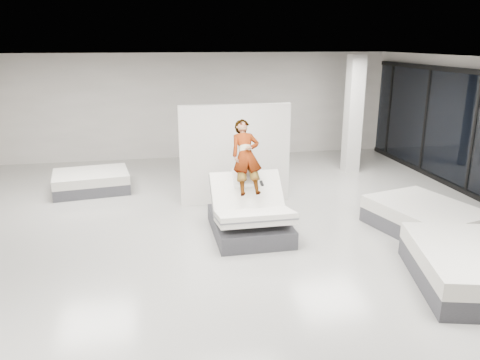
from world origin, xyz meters
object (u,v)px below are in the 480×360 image
Objects in this scene: divider_panel at (235,155)px; person at (246,171)px; hero_bed at (250,216)px; flat_bed_left_far at (91,182)px; remote at (262,183)px; flat_bed_right_far at (425,218)px; flat_bed_right_near at (472,268)px; column at (353,114)px.

person is at bearing -91.89° from divider_panel.
flat_bed_left_far is (-3.26, 3.32, -0.12)m from hero_bed.
remote reaches higher than flat_bed_right_far.
person is 4.52m from flat_bed_left_far.
hero_bed is 3.82m from flat_bed_right_near.
remote reaches higher than flat_bed_right_near.
divider_panel is 4.22m from column.
person is at bearing -42.61° from flat_bed_left_far.
flat_bed_right_far is at bearing -14.45° from person.
flat_bed_right_far is 0.72× the size of column.
remote is 0.04× the size of column.
hero_bed is at bearing -90.00° from person.
remote is at bearing -4.64° from hero_bed.
divider_panel is at bearing -150.76° from column.
divider_panel is at bearing 87.46° from person.
flat_bed_right_near is at bearing -45.31° from person.
divider_panel is (-0.16, 1.84, 0.11)m from remote.
person reaches higher than flat_bed_right_far.
person is 0.62× the size of flat_bed_right_near.
person is 5.15m from column.
remote is (0.22, -0.02, 0.65)m from hero_bed.
remote is at bearing -84.59° from divider_panel.
hero_bed is at bearing -91.43° from divider_panel.
flat_bed_right_far is at bearing -8.68° from hero_bed.
flat_bed_right_near is at bearing -56.89° from divider_panel.
hero_bed is at bearing -133.78° from column.
remote is at bearing -131.90° from column.
divider_panel reaches higher than flat_bed_right_near.
flat_bed_right_far is 1.20× the size of flat_bed_left_far.
person is 0.66× the size of flat_bed_right_far.
person is 4.14m from flat_bed_right_near.
hero_bed is 0.68m from remote.
divider_panel is 1.07× the size of flat_bed_right_far.
flat_bed_right_near reaches higher than flat_bed_right_far.
column is (3.66, 2.05, 0.48)m from divider_panel.
hero_bed is 1.98m from divider_panel.
person is 3.55m from flat_bed_right_far.
remote is 0.06× the size of flat_bed_right_near.
remote is (0.22, -0.35, -0.16)m from person.
flat_bed_left_far is (-3.25, 2.99, -0.92)m from person.
hero_bed is 0.87m from person.
remote is 4.88m from flat_bed_left_far.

